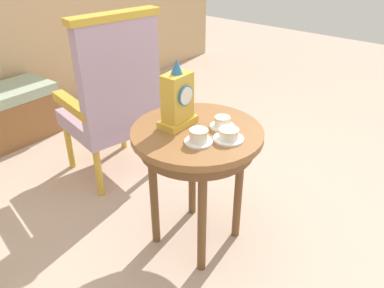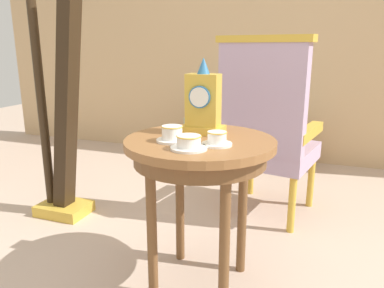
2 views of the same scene
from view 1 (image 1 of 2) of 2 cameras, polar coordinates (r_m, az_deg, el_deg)
ground_plane at (r=2.20m, az=0.11°, el=-15.49°), size 10.00×10.00×0.00m
side_table at (r=1.90m, az=0.74°, el=-0.21°), size 0.65×0.65×0.70m
teacup_left at (r=1.73m, az=0.96°, el=1.08°), size 0.13×0.13×0.07m
teacup_right at (r=1.77m, az=5.45°, el=1.35°), size 0.14×0.14×0.06m
teacup_center at (r=1.88m, az=4.51°, el=3.17°), size 0.12×0.12×0.06m
mantel_clock at (r=1.85m, az=-2.14°, el=6.52°), size 0.19×0.11×0.34m
armchair at (r=2.53m, az=-11.64°, el=6.70°), size 0.63×0.62×1.14m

